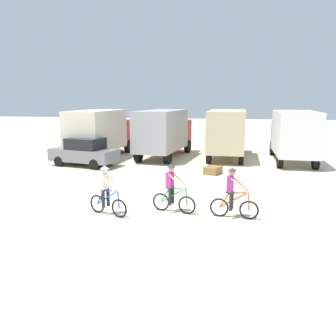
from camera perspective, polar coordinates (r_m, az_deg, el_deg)
ground_plane at (r=12.14m, az=-5.55°, el=-9.17°), size 120.00×120.00×0.00m
box_truck_cream_rv at (r=25.48m, az=-10.84°, el=5.81°), size 2.82×6.89×3.35m
box_truck_grey_hauler at (r=25.09m, az=-0.66°, el=5.93°), size 3.15×6.98×3.35m
box_truck_tan_camper at (r=25.18m, az=9.46°, el=5.79°), size 2.47×6.78×3.35m
box_truck_avon_van at (r=24.72m, az=19.51°, el=5.20°), size 2.42×6.76×3.35m
sedan_parked at (r=22.69m, az=-13.28°, el=2.52°), size 4.48×2.60×1.76m
cyclist_orange_shirt at (r=13.07m, az=-9.87°, el=-3.89°), size 1.63×0.76×1.82m
cyclist_cowboy_hat at (r=13.19m, az=0.70°, el=-3.59°), size 1.70×0.59×1.82m
cyclist_near_camera at (r=12.77m, az=10.35°, el=-4.27°), size 1.73×0.52×1.82m
supply_crate at (r=20.04m, az=7.22°, el=-0.37°), size 1.06×1.15×0.41m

